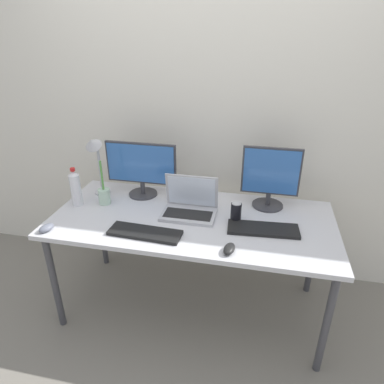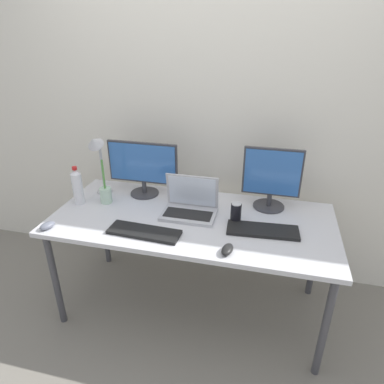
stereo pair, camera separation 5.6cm
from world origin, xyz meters
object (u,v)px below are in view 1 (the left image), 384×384
object	(u,v)px
work_desk	(192,225)
monitor_center	(270,177)
monitor_left	(141,167)
keyboard_main	(263,229)
laptop_silver	(190,205)
bamboo_vase	(104,195)
water_bottle	(76,188)
keyboard_aux	(145,233)
mouse_by_laptop	(46,228)
mouse_by_keyboard	(229,249)
soda_can_near_keyboard	(236,212)
desk_lamp	(95,155)

from	to	relation	value
work_desk	monitor_center	distance (m)	0.60
monitor_left	keyboard_main	distance (m)	0.93
keyboard_main	laptop_silver	bearing A→B (deg)	162.32
bamboo_vase	monitor_left	bearing A→B (deg)	41.07
work_desk	bamboo_vase	xyz separation A→B (m)	(-0.62, 0.07, 0.12)
keyboard_main	water_bottle	xyz separation A→B (m)	(-1.24, 0.07, 0.11)
keyboard_aux	laptop_silver	bearing A→B (deg)	58.76
laptop_silver	keyboard_aux	world-z (taller)	laptop_silver
work_desk	bamboo_vase	size ratio (longest dim) A/B	5.74
laptop_silver	mouse_by_laptop	world-z (taller)	laptop_silver
work_desk	laptop_silver	bearing A→B (deg)	116.04
work_desk	mouse_by_laptop	size ratio (longest dim) A/B	18.21
laptop_silver	work_desk	bearing A→B (deg)	-63.96
keyboard_aux	mouse_by_keyboard	bearing A→B (deg)	-5.11
soda_can_near_keyboard	bamboo_vase	xyz separation A→B (m)	(-0.90, 0.05, -0.00)
laptop_silver	water_bottle	bearing A→B (deg)	-176.65
monitor_left	keyboard_aux	size ratio (longest dim) A/B	1.17
keyboard_main	monitor_left	bearing A→B (deg)	156.23
monitor_left	keyboard_main	xyz separation A→B (m)	(0.86, -0.31, -0.20)
laptop_silver	desk_lamp	distance (m)	0.73
bamboo_vase	desk_lamp	bearing A→B (deg)	129.75
bamboo_vase	keyboard_main	bearing A→B (deg)	-6.79
keyboard_main	soda_can_near_keyboard	bearing A→B (deg)	151.74
bamboo_vase	work_desk	bearing A→B (deg)	-5.98
mouse_by_laptop	soda_can_near_keyboard	world-z (taller)	soda_can_near_keyboard
mouse_by_keyboard	mouse_by_laptop	world-z (taller)	same
mouse_by_keyboard	mouse_by_laptop	xyz separation A→B (m)	(-1.08, -0.02, 0.00)
soda_can_near_keyboard	bamboo_vase	bearing A→B (deg)	176.81
soda_can_near_keyboard	laptop_silver	bearing A→B (deg)	172.81
desk_lamp	laptop_silver	bearing A→B (deg)	-9.45
work_desk	monitor_center	size ratio (longest dim) A/B	4.31
monitor_left	keyboard_main	bearing A→B (deg)	-19.81
monitor_center	bamboo_vase	xyz separation A→B (m)	(-1.09, -0.19, -0.15)
keyboard_aux	mouse_by_laptop	xyz separation A→B (m)	(-0.58, -0.09, 0.01)
work_desk	bamboo_vase	bearing A→B (deg)	174.02
work_desk	monitor_left	xyz separation A→B (m)	(-0.41, 0.25, 0.27)
soda_can_near_keyboard	mouse_by_keyboard	bearing A→B (deg)	-90.33
mouse_by_laptop	work_desk	bearing A→B (deg)	41.82
keyboard_main	mouse_by_keyboard	world-z (taller)	mouse_by_keyboard
keyboard_main	desk_lamp	distance (m)	1.21
monitor_center	work_desk	bearing A→B (deg)	-150.90
monitor_left	laptop_silver	world-z (taller)	monitor_left
bamboo_vase	laptop_silver	bearing A→B (deg)	-1.17
mouse_by_keyboard	bamboo_vase	distance (m)	0.97
keyboard_aux	water_bottle	world-z (taller)	water_bottle
work_desk	water_bottle	world-z (taller)	water_bottle
mouse_by_laptop	laptop_silver	bearing A→B (deg)	45.69
keyboard_aux	keyboard_main	bearing A→B (deg)	18.13
monitor_center	keyboard_aux	size ratio (longest dim) A/B	0.96
monitor_center	desk_lamp	size ratio (longest dim) A/B	0.91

